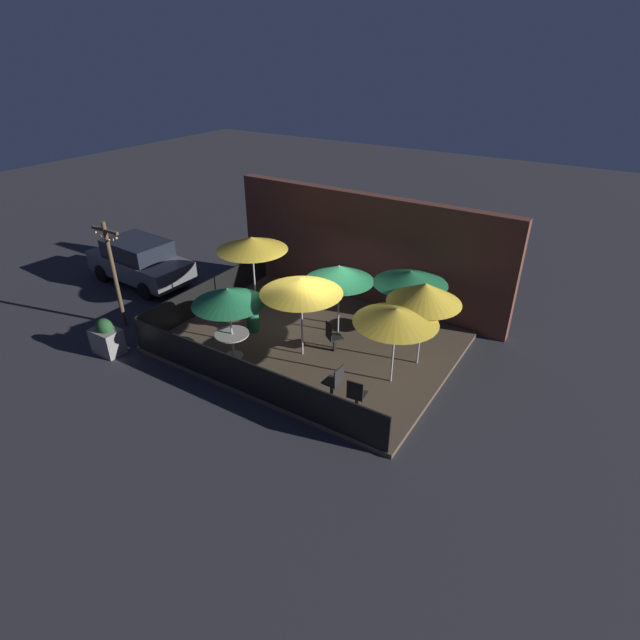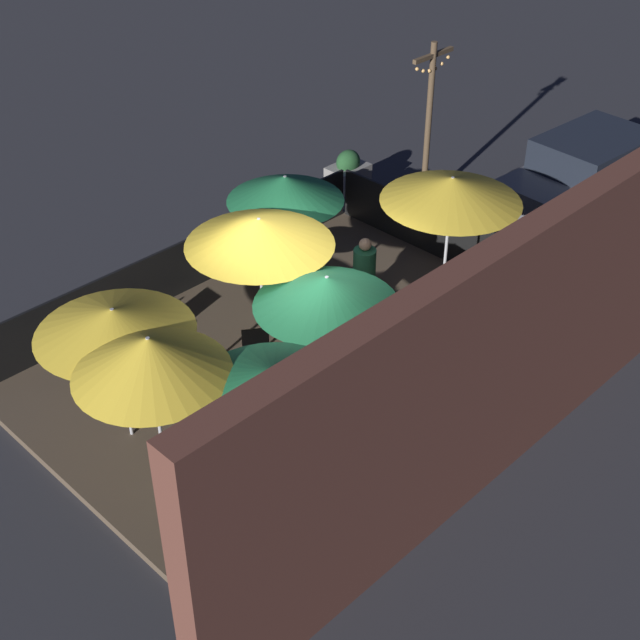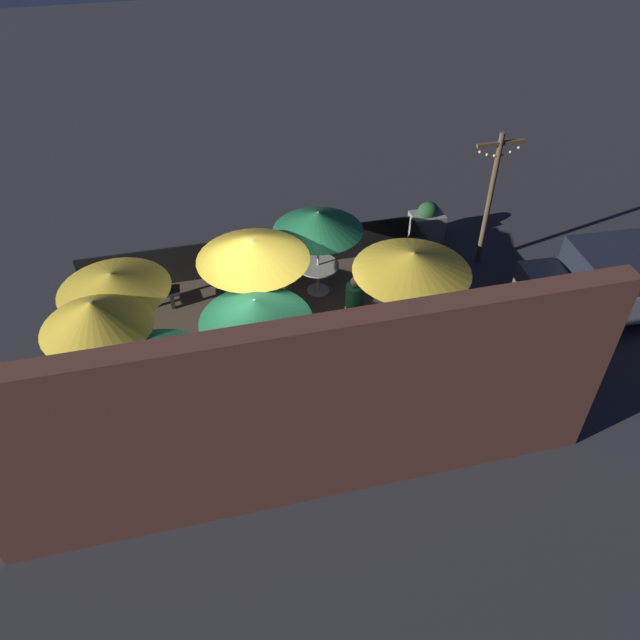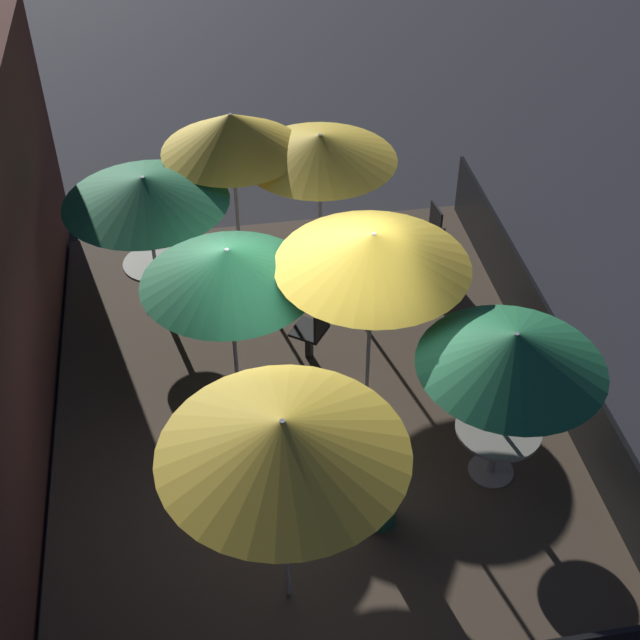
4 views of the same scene
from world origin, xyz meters
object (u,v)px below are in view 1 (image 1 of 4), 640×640
at_px(patio_chair_1, 333,336).
at_px(light_post, 113,270).
at_px(patio_umbrella_1, 411,278).
at_px(patio_chair_0, 335,381).
at_px(patron_0, 252,313).
at_px(dining_table_0, 232,338).
at_px(patio_umbrella_0, 228,296).
at_px(planter_box, 107,338).
at_px(patio_umbrella_6, 396,315).
at_px(patio_umbrella_3, 252,244).
at_px(patio_umbrella_2, 339,273).
at_px(patio_chair_2, 356,394).
at_px(parked_car_0, 140,261).
at_px(dining_table_1, 407,317).
at_px(patio_umbrella_4, 425,293).
at_px(patio_umbrella_5, 301,286).

xyz_separation_m(patio_chair_1, light_post, (-6.32, -2.02, 1.28)).
relative_size(patio_umbrella_1, patio_chair_0, 2.24).
bearing_deg(patron_0, dining_table_0, 4.28).
height_order(patio_umbrella_0, planter_box, patio_umbrella_0).
distance_m(patio_umbrella_6, patron_0, 4.80).
xyz_separation_m(patio_umbrella_3, patio_chair_0, (4.49, -2.60, -1.76)).
distance_m(dining_table_0, patron_0, 1.46).
bearing_deg(patio_umbrella_2, patio_umbrella_0, -123.45).
bearing_deg(patio_umbrella_6, patio_chair_2, -96.82).
bearing_deg(patron_0, patio_umbrella_0, 4.28).
height_order(patio_chair_0, parked_car_0, parked_car_0).
relative_size(patio_umbrella_2, dining_table_1, 2.51).
bearing_deg(patio_chair_2, planter_box, 94.08).
bearing_deg(patio_umbrella_0, patio_chair_0, -2.44).
xyz_separation_m(patio_umbrella_1, patio_chair_1, (-1.38, -1.90, -1.39)).
distance_m(dining_table_1, planter_box, 8.55).
xyz_separation_m(patio_umbrella_0, patio_umbrella_3, (-1.16, 2.46, 0.43)).
xyz_separation_m(patio_umbrella_6, dining_table_1, (-0.61, 2.31, -1.32)).
distance_m(dining_table_0, dining_table_1, 5.04).
xyz_separation_m(patio_umbrella_0, patron_0, (-0.43, 1.39, -1.27)).
distance_m(patio_umbrella_1, dining_table_1, 1.27).
distance_m(patio_chair_2, light_post, 8.23).
height_order(patio_chair_0, light_post, light_post).
bearing_deg(patio_umbrella_4, patio_umbrella_3, 179.35).
distance_m(patio_umbrella_5, patio_chair_2, 3.24).
distance_m(patio_umbrella_2, light_post, 6.64).
height_order(patio_umbrella_2, dining_table_0, patio_umbrella_2).
bearing_deg(patio_chair_0, patio_chair_1, -55.25).
bearing_deg(patio_chair_0, patio_umbrella_0, -0.00).
distance_m(patio_umbrella_4, light_post, 9.00).
bearing_deg(parked_car_0, patio_umbrella_2, 7.68).
bearing_deg(patio_umbrella_3, patio_umbrella_2, 4.36).
relative_size(dining_table_0, patio_chair_2, 1.03).
relative_size(patio_umbrella_5, patio_chair_2, 2.56).
relative_size(patio_umbrella_1, patio_chair_2, 2.33).
height_order(patio_umbrella_3, patio_chair_0, patio_umbrella_3).
relative_size(patio_umbrella_6, light_post, 0.63).
xyz_separation_m(patio_chair_1, planter_box, (-5.42, -3.28, -0.12)).
distance_m(patio_umbrella_0, patio_umbrella_1, 5.04).
bearing_deg(patio_umbrella_0, patio_chair_1, 37.33).
bearing_deg(patio_umbrella_2, patio_chair_1, -67.81).
height_order(dining_table_0, dining_table_1, dining_table_1).
bearing_deg(patio_chair_1, light_post, 143.63).
bearing_deg(patio_umbrella_2, patio_umbrella_1, 26.33).
height_order(patio_umbrella_1, patio_umbrella_2, patio_umbrella_2).
height_order(planter_box, parked_car_0, parked_car_0).
height_order(patio_umbrella_1, patio_umbrella_4, patio_umbrella_4).
bearing_deg(parked_car_0, planter_box, -47.88).
bearing_deg(patio_chair_1, dining_table_1, -0.00).
bearing_deg(patio_chair_2, patio_umbrella_4, -15.53).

